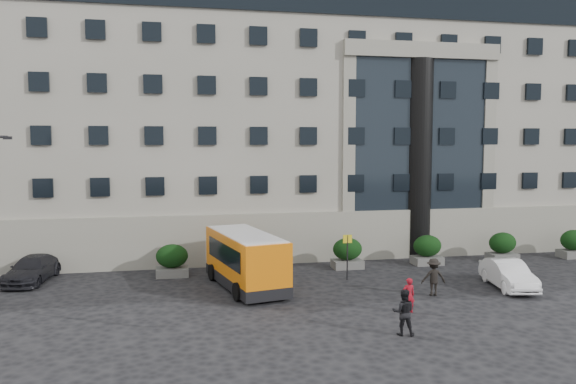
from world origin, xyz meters
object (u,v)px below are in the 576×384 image
at_px(hedge_c, 347,253).
at_px(parked_car_c, 32,269).
at_px(hedge_a, 172,260).
at_px(hedge_d, 427,250).
at_px(white_taxi, 508,274).
at_px(pedestrian_b, 403,312).
at_px(hedge_e, 502,247).
at_px(red_truck, 56,229).
at_px(bus_stop_sign, 347,249).
at_px(pedestrian_c, 434,277).
at_px(minibus, 246,258).
at_px(pedestrian_a, 409,295).
at_px(hedge_f, 573,244).
at_px(parked_car_d, 0,246).
at_px(hedge_b, 263,256).

distance_m(hedge_c, parked_car_c, 17.90).
distance_m(hedge_a, hedge_d, 15.60).
bearing_deg(hedge_d, white_taxi, -75.34).
bearing_deg(pedestrian_b, hedge_e, -116.76).
distance_m(hedge_c, red_truck, 20.41).
bearing_deg(hedge_e, bus_stop_sign, -166.08).
xyz_separation_m(hedge_d, pedestrian_c, (-2.86, -6.70, 0.01)).
relative_size(hedge_a, red_truck, 0.29).
bearing_deg(parked_car_c, minibus, -9.31).
bearing_deg(minibus, hedge_a, 126.71).
bearing_deg(pedestrian_a, pedestrian_c, -134.98).
relative_size(bus_stop_sign, pedestrian_b, 1.37).
distance_m(hedge_e, bus_stop_sign, 11.67).
bearing_deg(hedge_d, pedestrian_b, -119.40).
xyz_separation_m(hedge_d, pedestrian_b, (-6.64, -11.78, -0.01)).
xyz_separation_m(hedge_e, hedge_f, (5.20, 0.00, 0.00)).
relative_size(parked_car_c, parked_car_d, 0.96).
height_order(hedge_b, bus_stop_sign, bus_stop_sign).
bearing_deg(minibus, parked_car_d, 130.76).
bearing_deg(hedge_b, hedge_f, 0.00).
bearing_deg(hedge_a, pedestrian_b, -52.75).
height_order(minibus, white_taxi, minibus).
bearing_deg(hedge_f, pedestrian_c, -153.20).
relative_size(hedge_a, pedestrian_b, 1.00).
relative_size(hedge_b, hedge_c, 1.00).
bearing_deg(hedge_f, hedge_d, 180.00).
bearing_deg(parked_car_d, hedge_a, -30.85).
distance_m(hedge_e, pedestrian_a, 13.85).
bearing_deg(hedge_a, white_taxi, -19.71).
relative_size(bus_stop_sign, minibus, 0.35).
bearing_deg(pedestrian_b, minibus, -40.10).
bearing_deg(hedge_c, pedestrian_b, -96.96).
relative_size(red_truck, parked_car_c, 1.33).
bearing_deg(pedestrian_c, hedge_b, -32.58).
xyz_separation_m(pedestrian_a, pedestrian_c, (2.37, 2.39, 0.15)).
bearing_deg(white_taxi, bus_stop_sign, 166.23).
relative_size(hedge_a, parked_car_c, 0.39).
bearing_deg(hedge_c, hedge_a, 180.00).
xyz_separation_m(hedge_e, pedestrian_a, (-10.44, -9.09, -0.14)).
relative_size(white_taxi, pedestrian_a, 2.80).
bearing_deg(parked_car_c, hedge_d, 7.82).
xyz_separation_m(hedge_b, white_taxi, (12.01, -6.17, -0.20)).
bearing_deg(parked_car_d, white_taxi, -21.67).
height_order(bus_stop_sign, pedestrian_c, bus_stop_sign).
xyz_separation_m(hedge_c, hedge_f, (15.60, 0.00, 0.00)).
relative_size(hedge_c, hedge_f, 1.00).
xyz_separation_m(red_truck, white_taxi, (25.10, -15.19, -0.89)).
height_order(hedge_c, pedestrian_a, hedge_c).
bearing_deg(red_truck, pedestrian_a, -30.56).
distance_m(minibus, white_taxi, 13.76).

